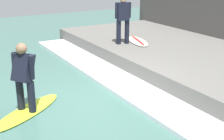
% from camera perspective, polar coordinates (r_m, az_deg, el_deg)
% --- Properties ---
extents(ground_plane, '(28.00, 28.00, 0.00)m').
position_cam_1_polar(ground_plane, '(7.45, -3.44, -5.75)').
color(ground_plane, '#426B60').
extents(concrete_ledge, '(4.40, 12.95, 0.50)m').
position_cam_1_polar(concrete_ledge, '(9.62, 17.60, 0.67)').
color(concrete_ledge, '#66635E').
rests_on(concrete_ledge, ground_plane).
extents(wave_foam_crest, '(1.07, 12.30, 0.10)m').
position_cam_1_polar(wave_foam_crest, '(7.97, 3.94, -3.69)').
color(wave_foam_crest, silver).
rests_on(wave_foam_crest, ground_plane).
extents(surfboard_riding, '(2.03, 1.64, 0.06)m').
position_cam_1_polar(surfboard_riding, '(7.14, -15.22, -7.27)').
color(surfboard_riding, '#BFE02D').
rests_on(surfboard_riding, ground_plane).
extents(surfer_riding, '(0.56, 0.56, 1.50)m').
position_cam_1_polar(surfer_riding, '(6.82, -15.83, -0.71)').
color(surfer_riding, black).
rests_on(surfer_riding, surfboard_riding).
extents(surfer_waiting_far, '(0.54, 0.35, 1.62)m').
position_cam_1_polar(surfer_waiting_far, '(10.63, 2.02, 9.61)').
color(surfer_waiting_far, black).
rests_on(surfer_waiting_far, concrete_ledge).
extents(surfboard_waiting_far, '(1.03, 1.73, 0.07)m').
position_cam_1_polar(surfboard_waiting_far, '(11.11, 4.70, 5.32)').
color(surfboard_waiting_far, beige).
rests_on(surfboard_waiting_far, concrete_ledge).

